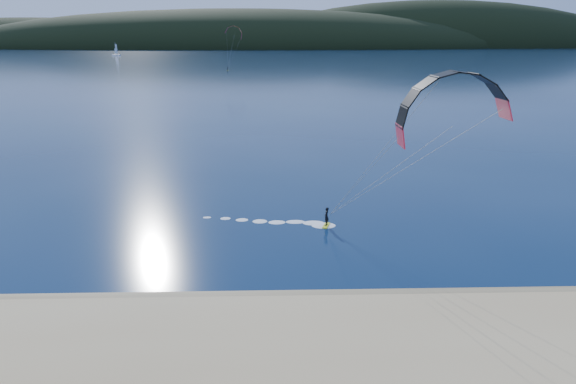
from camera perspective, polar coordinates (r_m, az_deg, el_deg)
The scene contains 6 objects.
ground at distance 24.71m, azimuth -8.42°, elevation -18.65°, with size 1800.00×1800.00×0.00m, color #081D3E.
wet_sand at distance 28.39m, azimuth -7.38°, elevation -13.13°, with size 220.00×2.50×0.10m.
headland at distance 765.05m, azimuth -1.79°, elevation 17.09°, with size 1200.00×310.00×140.00m.
kitesurfer_near at distance 32.29m, azimuth 18.21°, elevation 6.95°, with size 21.69×9.12×12.96m.
kitesurfer_far at distance 224.01m, azimuth -6.63°, elevation 18.31°, with size 8.53×7.17×18.99m.
sailboat at distance 439.08m, azimuth -20.07°, elevation 15.33°, with size 7.83×4.86×10.90m.
Camera 1 is at (2.90, -19.62, 14.74)m, focal length 29.37 mm.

